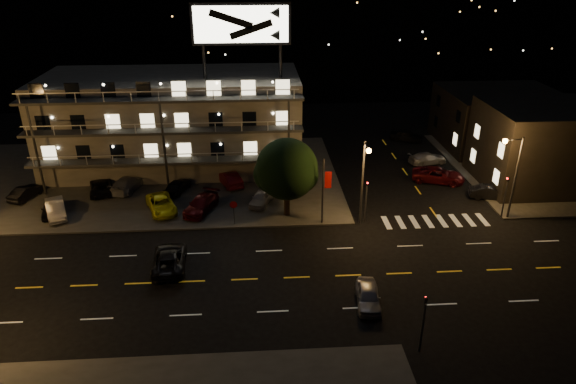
{
  "coord_description": "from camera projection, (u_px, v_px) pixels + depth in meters",
  "views": [
    {
      "loc": [
        -0.85,
        -32.74,
        22.65
      ],
      "look_at": [
        1.86,
        8.0,
        3.51
      ],
      "focal_mm": 32.0,
      "sensor_mm": 36.0,
      "label": 1
    }
  ],
  "objects": [
    {
      "name": "side_bldg_front",
      "position": [
        551.0,
        146.0,
        53.7
      ],
      "size": [
        14.06,
        10.0,
        8.5
      ],
      "color": "black",
      "rests_on": "ground"
    },
    {
      "name": "curb_ne",
      "position": [
        524.0,
        168.0,
        59.08
      ],
      "size": [
        16.0,
        24.0,
        0.15
      ],
      "primitive_type": "cube",
      "color": "#343432",
      "rests_on": "ground"
    },
    {
      "name": "lot_car_7",
      "position": [
        128.0,
        183.0,
        53.23
      ],
      "size": [
        3.31,
        5.38,
        1.46
      ],
      "primitive_type": "imported",
      "rotation": [
        0.0,
        0.0,
        2.87
      ],
      "color": "#939398",
      "rests_on": "curb_nw"
    },
    {
      "name": "banner_north",
      "position": [
        324.0,
        190.0,
        45.68
      ],
      "size": [
        0.83,
        0.16,
        6.4
      ],
      "color": "#2D2D30",
      "rests_on": "ground"
    },
    {
      "name": "lot_car_4",
      "position": [
        261.0,
        198.0,
        50.27
      ],
      "size": [
        2.83,
        4.19,
        1.32
      ],
      "primitive_type": "imported",
      "rotation": [
        0.0,
        0.0,
        -0.36
      ],
      "color": "#939398",
      "rests_on": "curb_nw"
    },
    {
      "name": "ground",
      "position": [
        271.0,
        278.0,
        39.24
      ],
      "size": [
        140.0,
        140.0,
        0.0
      ],
      "primitive_type": "plane",
      "color": "black",
      "rests_on": "ground"
    },
    {
      "name": "lot_car_0",
      "position": [
        51.0,
        208.0,
        48.27
      ],
      "size": [
        2.46,
        4.21,
        1.35
      ],
      "primitive_type": "imported",
      "rotation": [
        0.0,
        0.0,
        0.23
      ],
      "color": "black",
      "rests_on": "curb_nw"
    },
    {
      "name": "side_car_3",
      "position": [
        406.0,
        136.0,
        67.55
      ],
      "size": [
        4.45,
        3.0,
        1.41
      ],
      "primitive_type": "imported",
      "rotation": [
        0.0,
        0.0,
        1.21
      ],
      "color": "black",
      "rests_on": "ground"
    },
    {
      "name": "signal_ne",
      "position": [
        506.0,
        193.0,
        47.15
      ],
      "size": [
        0.27,
        0.2,
        4.6
      ],
      "color": "#2D2D30",
      "rests_on": "ground"
    },
    {
      "name": "curb_nw",
      "position": [
        137.0,
        178.0,
        56.44
      ],
      "size": [
        44.0,
        24.0,
        0.15
      ],
      "primitive_type": "cube",
      "color": "#343432",
      "rests_on": "ground"
    },
    {
      "name": "hill_backdrop",
      "position": [
        225.0,
        17.0,
        96.12
      ],
      "size": [
        120.0,
        25.0,
        24.0
      ],
      "color": "black",
      "rests_on": "ground"
    },
    {
      "name": "lot_car_1",
      "position": [
        56.0,
        209.0,
        47.89
      ],
      "size": [
        3.22,
        4.8,
        1.5
      ],
      "primitive_type": "imported",
      "rotation": [
        0.0,
        0.0,
        0.4
      ],
      "color": "#939398",
      "rests_on": "curb_nw"
    },
    {
      "name": "signal_sw",
      "position": [
        424.0,
        318.0,
        31.02
      ],
      "size": [
        0.2,
        0.27,
        4.6
      ],
      "color": "#2D2D30",
      "rests_on": "ground"
    },
    {
      "name": "side_car_2",
      "position": [
        428.0,
        158.0,
        60.26
      ],
      "size": [
        4.87,
        2.88,
        1.32
      ],
      "primitive_type": "imported",
      "rotation": [
        0.0,
        0.0,
        1.81
      ],
      "color": "#939398",
      "rests_on": "ground"
    },
    {
      "name": "lot_car_2",
      "position": [
        161.0,
        204.0,
        48.9
      ],
      "size": [
        3.86,
        5.41,
        1.37
      ],
      "primitive_type": "imported",
      "rotation": [
        0.0,
        0.0,
        0.36
      ],
      "color": "yellow",
      "rests_on": "curb_nw"
    },
    {
      "name": "signal_nw",
      "position": [
        366.0,
        197.0,
        46.37
      ],
      "size": [
        0.2,
        0.27,
        4.6
      ],
      "color": "#2D2D30",
      "rests_on": "ground"
    },
    {
      "name": "tree",
      "position": [
        286.0,
        171.0,
        46.68
      ],
      "size": [
        5.93,
        5.71,
        7.47
      ],
      "color": "black",
      "rests_on": "curb_nw"
    },
    {
      "name": "road_car_east",
      "position": [
        368.0,
        296.0,
        36.14
      ],
      "size": [
        2.05,
        4.16,
        1.36
      ],
      "primitive_type": "imported",
      "rotation": [
        0.0,
        0.0,
        -0.11
      ],
      "color": "#939398",
      "rests_on": "ground"
    },
    {
      "name": "lot_car_6",
      "position": [
        101.0,
        187.0,
        52.68
      ],
      "size": [
        3.22,
        4.97,
        1.27
      ],
      "primitive_type": "imported",
      "rotation": [
        0.0,
        0.0,
        3.4
      ],
      "color": "black",
      "rests_on": "curb_nw"
    },
    {
      "name": "motel",
      "position": [
        175.0,
        121.0,
        57.95
      ],
      "size": [
        28.0,
        13.8,
        18.1
      ],
      "color": "gray",
      "rests_on": "ground"
    },
    {
      "name": "side_bldg_back",
      "position": [
        499.0,
        119.0,
        64.86
      ],
      "size": [
        14.06,
        12.0,
        7.0
      ],
      "color": "black",
      "rests_on": "ground"
    },
    {
      "name": "road_car_west",
      "position": [
        169.0,
        259.0,
        40.36
      ],
      "size": [
        2.84,
        5.55,
        1.5
      ],
      "primitive_type": "imported",
      "rotation": [
        0.0,
        0.0,
        3.21
      ],
      "color": "black",
      "rests_on": "ground"
    },
    {
      "name": "lot_car_9",
      "position": [
        229.0,
        178.0,
        54.38
      ],
      "size": [
        3.23,
        4.75,
        1.48
      ],
      "primitive_type": "imported",
      "rotation": [
        0.0,
        0.0,
        3.55
      ],
      "color": "#500B10",
      "rests_on": "curb_nw"
    },
    {
      "name": "lot_car_3",
      "position": [
        201.0,
        204.0,
        48.84
      ],
      "size": [
        3.64,
        5.29,
        1.42
      ],
      "primitive_type": "imported",
      "rotation": [
        0.0,
        0.0,
        -0.37
      ],
      "color": "#500B10",
      "rests_on": "curb_nw"
    },
    {
      "name": "streetlight_ne",
      "position": [
        513.0,
        170.0,
        45.97
      ],
      "size": [
        1.92,
        0.44,
        8.0
      ],
      "color": "#2D2D30",
      "rests_on": "ground"
    },
    {
      "name": "lot_car_8",
      "position": [
        177.0,
        186.0,
        52.76
      ],
      "size": [
        2.81,
        4.28,
        1.35
      ],
      "primitive_type": "imported",
      "rotation": [
        0.0,
        0.0,
        2.81
      ],
      "color": "black",
      "rests_on": "curb_nw"
    },
    {
      "name": "stop_sign",
      "position": [
        234.0,
        209.0,
        46.08
      ],
      "size": [
        0.91,
        0.11,
        2.61
      ],
      "color": "#2D2D30",
      "rests_on": "ground"
    },
    {
      "name": "side_car_1",
      "position": [
        438.0,
        175.0,
        55.43
      ],
      "size": [
        6.09,
        4.3,
        1.54
      ],
      "primitive_type": "imported",
      "rotation": [
        0.0,
        0.0,
        1.22
      ],
      "color": "#500B10",
      "rests_on": "ground"
    },
    {
      "name": "lot_car_5",
      "position": [
        26.0,
        192.0,
        51.41
      ],
      "size": [
        2.58,
        4.17,
        1.3
      ],
      "primitive_type": "imported",
      "rotation": [
        0.0,
        0.0,
        2.81
      ],
      "color": "black",
      "rests_on": "curb_nw"
    },
    {
      "name": "side_car_0",
      "position": [
        490.0,
        193.0,
        51.67
      ],
      "size": [
        4.31,
        2.4,
        1.34
      ],
      "primitive_type": "imported",
      "rotation": [
        0.0,
        0.0,
        1.32
      ],
      "color": "black",
      "rests_on": "ground"
    },
    {
      "name": "streetlight_nc",
      "position": [
        364.0,
        175.0,
        44.82
      ],
      "size": [
        0.44,
        1.92,
        8.0
      ],
      "color": "#2D2D30",
      "rests_on": "ground"
    }
  ]
}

